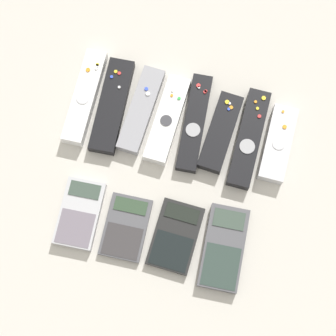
{
  "coord_description": "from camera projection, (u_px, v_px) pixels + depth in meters",
  "views": [
    {
      "loc": [
        0.08,
        -0.27,
        1.06
      ],
      "look_at": [
        0.0,
        0.02,
        0.01
      ],
      "focal_mm": 60.0,
      "sensor_mm": 36.0,
      "label": 1
    }
  ],
  "objects": [
    {
      "name": "remote_4",
      "position": [
        194.0,
        123.0,
        1.13
      ],
      "size": [
        0.05,
        0.21,
        0.02
      ],
      "rotation": [
        0.0,
        0.0,
        0.07
      ],
      "color": "black",
      "rests_on": "ground_plane"
    },
    {
      "name": "calculator_3",
      "position": [
        224.0,
        248.0,
        1.05
      ],
      "size": [
        0.08,
        0.16,
        0.02
      ],
      "rotation": [
        0.0,
        0.0,
        0.06
      ],
      "color": "#4C4C51",
      "rests_on": "ground_plane"
    },
    {
      "name": "ground_plane",
      "position": [
        165.0,
        181.0,
        1.1
      ],
      "size": [
        3.0,
        3.0,
        0.0
      ],
      "primitive_type": "plane",
      "color": "beige"
    },
    {
      "name": "remote_0",
      "position": [
        85.0,
        97.0,
        1.14
      ],
      "size": [
        0.05,
        0.2,
        0.03
      ],
      "rotation": [
        0.0,
        0.0,
        0.03
      ],
      "color": "white",
      "rests_on": "ground_plane"
    },
    {
      "name": "calculator_1",
      "position": [
        126.0,
        227.0,
        1.07
      ],
      "size": [
        0.08,
        0.13,
        0.01
      ],
      "rotation": [
        0.0,
        0.0,
        0.04
      ],
      "color": "#4C4C51",
      "rests_on": "ground_plane"
    },
    {
      "name": "remote_1",
      "position": [
        112.0,
        106.0,
        1.13
      ],
      "size": [
        0.06,
        0.2,
        0.02
      ],
      "rotation": [
        0.0,
        0.0,
        0.06
      ],
      "color": "black",
      "rests_on": "ground_plane"
    },
    {
      "name": "remote_5",
      "position": [
        221.0,
        132.0,
        1.12
      ],
      "size": [
        0.06,
        0.17,
        0.02
      ],
      "rotation": [
        0.0,
        0.0,
        -0.07
      ],
      "color": "black",
      "rests_on": "ground_plane"
    },
    {
      "name": "remote_6",
      "position": [
        249.0,
        138.0,
        1.11
      ],
      "size": [
        0.05,
        0.21,
        0.02
      ],
      "rotation": [
        0.0,
        0.0,
        -0.01
      ],
      "color": "black",
      "rests_on": "ground_plane"
    },
    {
      "name": "remote_3",
      "position": [
        167.0,
        119.0,
        1.12
      ],
      "size": [
        0.05,
        0.19,
        0.03
      ],
      "rotation": [
        0.0,
        0.0,
        -0.03
      ],
      "color": "white",
      "rests_on": "ground_plane"
    },
    {
      "name": "calculator_2",
      "position": [
        176.0,
        236.0,
        1.06
      ],
      "size": [
        0.09,
        0.13,
        0.02
      ],
      "rotation": [
        0.0,
        0.0,
        -0.03
      ],
      "color": "black",
      "rests_on": "ground_plane"
    },
    {
      "name": "remote_2",
      "position": [
        141.0,
        110.0,
        1.13
      ],
      "size": [
        0.05,
        0.19,
        0.02
      ],
      "rotation": [
        0.0,
        0.0,
        -0.05
      ],
      "color": "gray",
      "rests_on": "ground_plane"
    },
    {
      "name": "calculator_0",
      "position": [
        80.0,
        213.0,
        1.07
      ],
      "size": [
        0.08,
        0.14,
        0.02
      ],
      "rotation": [
        0.0,
        0.0,
        0.06
      ],
      "color": "#B2B2B7",
      "rests_on": "ground_plane"
    },
    {
      "name": "remote_7",
      "position": [
        278.0,
        144.0,
        1.11
      ],
      "size": [
        0.05,
        0.16,
        0.03
      ],
      "rotation": [
        0.0,
        0.0,
        -0.01
      ],
      "color": "silver",
      "rests_on": "ground_plane"
    }
  ]
}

